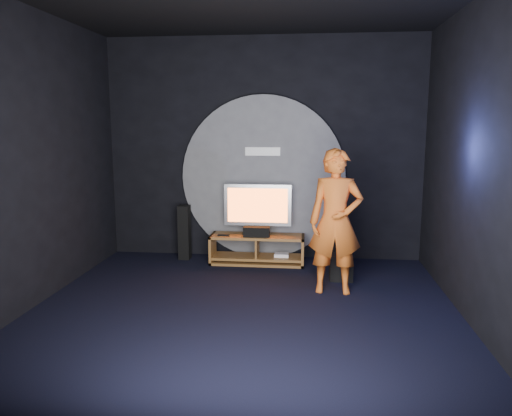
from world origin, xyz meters
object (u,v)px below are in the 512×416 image
Objects in this scene: subwoofer at (341,267)px; media_console at (258,251)px; tv at (258,207)px; tower_speaker_left at (184,232)px; player at (336,222)px; tower_speaker_right at (343,238)px.

media_console is at bearing 151.71° from subwoofer.
subwoofer is (1.25, -0.74, -0.70)m from tv.
media_console is 1.67× the size of tower_speaker_left.
tower_speaker_left is (-1.19, 0.07, -0.44)m from tv.
tv is 1.69m from player.
player is (2.32, -1.34, 0.49)m from tower_speaker_left.
player is at bearing -98.47° from tower_speaker_right.
subwoofer is at bearing -28.29° from media_console.
tower_speaker_left reaches higher than media_console.
tower_speaker_right is (1.31, -0.07, -0.44)m from tv.
media_console is 1.23m from tower_speaker_left.
tower_speaker_right is (1.30, 0.00, 0.24)m from media_console.
player is at bearing -29.94° from tower_speaker_left.
media_console is at bearing -179.91° from tower_speaker_right.
tower_speaker_left is 2.49× the size of subwoofer.
tower_speaker_left and tower_speaker_right have the same top height.
tv reaches higher than subwoofer.
subwoofer is 0.92m from player.
player reaches higher than tower_speaker_right.
tv is 1.20× the size of tower_speaker_right.
tower_speaker_left is 2.72m from player.
media_console is at bearing -84.16° from tv.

